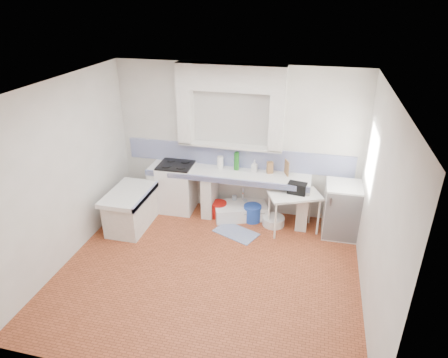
% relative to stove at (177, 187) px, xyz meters
% --- Properties ---
extents(floor, '(4.50, 4.50, 0.00)m').
position_rel_stove_xyz_m(floor, '(1.11, -1.72, -0.46)').
color(floor, '#9D4828').
rests_on(floor, ground).
extents(ceiling, '(4.50, 4.50, 0.00)m').
position_rel_stove_xyz_m(ceiling, '(1.11, -1.72, 2.34)').
color(ceiling, silver).
rests_on(ceiling, ground).
extents(wall_back, '(4.50, 0.00, 4.50)m').
position_rel_stove_xyz_m(wall_back, '(1.11, 0.28, 0.94)').
color(wall_back, silver).
rests_on(wall_back, ground).
extents(wall_front, '(4.50, 0.00, 4.50)m').
position_rel_stove_xyz_m(wall_front, '(1.11, -3.72, 0.94)').
color(wall_front, silver).
rests_on(wall_front, ground).
extents(wall_left, '(0.00, 4.50, 4.50)m').
position_rel_stove_xyz_m(wall_left, '(-1.14, -1.72, 0.94)').
color(wall_left, silver).
rests_on(wall_left, ground).
extents(wall_right, '(0.00, 4.50, 4.50)m').
position_rel_stove_xyz_m(wall_right, '(3.36, -1.72, 0.94)').
color(wall_right, silver).
rests_on(wall_right, ground).
extents(alcove_mass, '(1.90, 0.25, 0.45)m').
position_rel_stove_xyz_m(alcove_mass, '(1.01, 0.16, 2.11)').
color(alcove_mass, silver).
rests_on(alcove_mass, ground).
extents(window_frame, '(0.35, 0.86, 1.06)m').
position_rel_stove_xyz_m(window_frame, '(3.53, -0.52, 1.14)').
color(window_frame, '#3C2413').
rests_on(window_frame, ground).
extents(lace_valance, '(0.01, 0.84, 0.24)m').
position_rel_stove_xyz_m(lace_valance, '(3.39, -0.52, 1.52)').
color(lace_valance, white).
rests_on(lace_valance, ground).
extents(counter_slab, '(3.00, 0.60, 0.08)m').
position_rel_stove_xyz_m(counter_slab, '(1.01, -0.02, 0.40)').
color(counter_slab, white).
rests_on(counter_slab, ground).
extents(counter_lip, '(3.00, 0.04, 0.10)m').
position_rel_stove_xyz_m(counter_lip, '(1.01, -0.30, 0.40)').
color(counter_lip, navy).
rests_on(counter_lip, ground).
extents(counter_pier_left, '(0.20, 0.55, 0.82)m').
position_rel_stove_xyz_m(counter_pier_left, '(-0.39, -0.02, -0.05)').
color(counter_pier_left, silver).
rests_on(counter_pier_left, ground).
extents(counter_pier_mid, '(0.20, 0.55, 0.82)m').
position_rel_stove_xyz_m(counter_pier_mid, '(0.66, -0.02, -0.05)').
color(counter_pier_mid, silver).
rests_on(counter_pier_mid, ground).
extents(counter_pier_right, '(0.20, 0.55, 0.82)m').
position_rel_stove_xyz_m(counter_pier_right, '(2.41, -0.02, -0.05)').
color(counter_pier_right, silver).
rests_on(counter_pier_right, ground).
extents(peninsula_top, '(0.70, 1.10, 0.08)m').
position_rel_stove_xyz_m(peninsula_top, '(-0.59, -0.82, 0.20)').
color(peninsula_top, white).
rests_on(peninsula_top, ground).
extents(peninsula_base, '(0.60, 1.00, 0.62)m').
position_rel_stove_xyz_m(peninsula_base, '(-0.59, -0.82, -0.15)').
color(peninsula_base, silver).
rests_on(peninsula_base, ground).
extents(peninsula_lip, '(0.04, 1.10, 0.10)m').
position_rel_stove_xyz_m(peninsula_lip, '(-0.26, -0.82, 0.20)').
color(peninsula_lip, navy).
rests_on(peninsula_lip, ground).
extents(backsplash, '(4.27, 0.03, 0.40)m').
position_rel_stove_xyz_m(backsplash, '(1.11, 0.27, 0.64)').
color(backsplash, navy).
rests_on(backsplash, ground).
extents(stove, '(0.67, 0.64, 0.93)m').
position_rel_stove_xyz_m(stove, '(0.00, 0.00, 0.00)').
color(stove, white).
rests_on(stove, ground).
extents(sink, '(1.10, 0.84, 0.23)m').
position_rel_stove_xyz_m(sink, '(1.26, -0.02, -0.35)').
color(sink, white).
rests_on(sink, ground).
extents(side_table, '(1.00, 0.80, 0.04)m').
position_rel_stove_xyz_m(side_table, '(2.26, -0.27, -0.10)').
color(side_table, white).
rests_on(side_table, ground).
extents(fridge, '(0.63, 0.63, 0.95)m').
position_rel_stove_xyz_m(fridge, '(3.07, -0.17, 0.01)').
color(fridge, white).
rests_on(fridge, ground).
extents(bucket_red, '(0.32, 0.32, 0.29)m').
position_rel_stove_xyz_m(bucket_red, '(0.85, -0.10, -0.32)').
color(bucket_red, '#B0120C').
rests_on(bucket_red, ground).
extents(bucket_orange, '(0.35, 0.35, 0.25)m').
position_rel_stove_xyz_m(bucket_orange, '(1.21, -0.02, -0.34)').
color(bucket_orange, orange).
rests_on(bucket_orange, ground).
extents(bucket_blue, '(0.42, 0.42, 0.31)m').
position_rel_stove_xyz_m(bucket_blue, '(1.50, -0.10, -0.31)').
color(bucket_blue, '#1F45AE').
rests_on(bucket_blue, ground).
extents(basin_white, '(0.42, 0.42, 0.16)m').
position_rel_stove_xyz_m(basin_white, '(1.91, -0.16, -0.38)').
color(basin_white, white).
rests_on(basin_white, ground).
extents(water_bottle_a, '(0.09, 0.09, 0.34)m').
position_rel_stove_xyz_m(water_bottle_a, '(1.10, 0.13, -0.29)').
color(water_bottle_a, silver).
rests_on(water_bottle_a, ground).
extents(water_bottle_b, '(0.10, 0.10, 0.29)m').
position_rel_stove_xyz_m(water_bottle_b, '(1.32, 0.13, -0.32)').
color(water_bottle_b, silver).
rests_on(water_bottle_b, ground).
extents(black_bag, '(0.34, 0.23, 0.20)m').
position_rel_stove_xyz_m(black_bag, '(2.28, -0.23, 0.37)').
color(black_bag, black).
rests_on(black_bag, side_table).
extents(green_bottle_a, '(0.10, 0.10, 0.35)m').
position_rel_stove_xyz_m(green_bottle_a, '(1.14, 0.13, 0.61)').
color(green_bottle_a, '#1B691C').
rests_on(green_bottle_a, counter_slab).
extents(green_bottle_b, '(0.08, 0.08, 0.33)m').
position_rel_stove_xyz_m(green_bottle_b, '(1.12, 0.13, 0.60)').
color(green_bottle_b, '#1B691C').
rests_on(green_bottle_b, counter_slab).
extents(knife_block, '(0.13, 0.12, 0.22)m').
position_rel_stove_xyz_m(knife_block, '(1.75, 0.13, 0.55)').
color(knife_block, olive).
rests_on(knife_block, counter_slab).
extents(cutting_board, '(0.10, 0.19, 0.27)m').
position_rel_stove_xyz_m(cutting_board, '(2.05, 0.13, 0.57)').
color(cutting_board, olive).
rests_on(cutting_board, counter_slab).
extents(paper_towel, '(0.15, 0.15, 0.23)m').
position_rel_stove_xyz_m(paper_towel, '(0.83, 0.13, 0.55)').
color(paper_towel, white).
rests_on(paper_towel, counter_slab).
extents(soap_bottle, '(0.11, 0.11, 0.22)m').
position_rel_stove_xyz_m(soap_bottle, '(1.47, 0.13, 0.55)').
color(soap_bottle, white).
rests_on(soap_bottle, counter_slab).
extents(rug, '(0.86, 0.70, 0.01)m').
position_rel_stove_xyz_m(rug, '(1.30, -0.60, -0.46)').
color(rug, '#344689').
rests_on(rug, ground).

